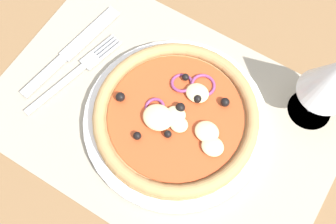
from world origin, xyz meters
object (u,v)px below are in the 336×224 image
pizza (175,117)px  knife (72,50)px  fork (79,70)px  plate (175,122)px  wine_glass (333,78)px

pizza → knife: 20.14cm
pizza → fork: size_ratio=1.31×
plate → knife: 20.01cm
pizza → plate: bearing=-123.5°
wine_glass → plate: bearing=-141.8°
knife → wine_glass: 38.25cm
pizza → knife: size_ratio=1.17×
pizza → fork: (-16.96, -0.36, -2.13)cm
plate → fork: plate is taller
pizza → knife: (-19.93, 2.01, -2.09)cm
plate → pizza: 1.72cm
wine_glass → pizza: bearing=-141.9°
knife → wine_glass: bearing=-65.3°
plate → pizza: bearing=56.5°
plate → pizza: size_ratio=1.13×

